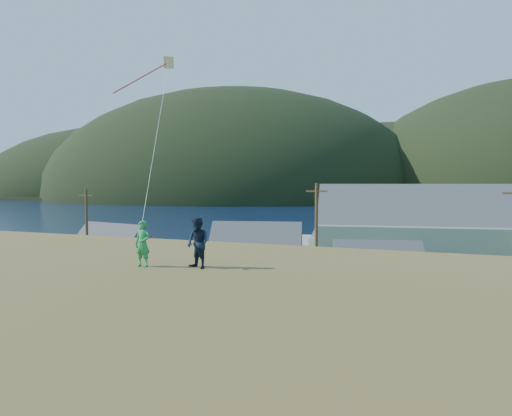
{
  "coord_description": "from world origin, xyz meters",
  "views": [
    {
      "loc": [
        8.39,
        -31.73,
        9.89
      ],
      "look_at": [
        0.95,
        -12.21,
        8.8
      ],
      "focal_mm": 32.0,
      "sensor_mm": 36.0,
      "label": 1
    }
  ],
  "objects": [
    {
      "name": "parked_cars",
      "position": [
        -7.35,
        20.87,
        0.85
      ],
      "size": [
        23.45,
        12.43,
        1.53
      ],
      "color": "navy",
      "rests_on": "waterfront_lot"
    },
    {
      "name": "kite_flyer_green",
      "position": [
        -0.31,
        -19.26,
        7.96
      ],
      "size": [
        0.56,
        0.37,
        1.51
      ],
      "primitive_type": "imported",
      "rotation": [
        0.0,
        0.0,
        -0.01
      ],
      "color": "#279047",
      "rests_on": "hillside"
    },
    {
      "name": "shed_white",
      "position": [
        4.42,
        8.11,
        2.33
      ],
      "size": [
        8.59,
        6.75,
        6.03
      ],
      "rotation": [
        0.0,
        0.0,
        0.26
      ],
      "color": "white",
      "rests_on": "waterfront_lot"
    },
    {
      "name": "ground",
      "position": [
        0.0,
        0.0,
        0.0
      ],
      "size": [
        900.0,
        900.0,
        0.0
      ],
      "primitive_type": "plane",
      "color": "#0A1638",
      "rests_on": "ground"
    },
    {
      "name": "lodge",
      "position": [
        14.18,
        18.57,
        4.59
      ],
      "size": [
        35.0,
        14.59,
        11.94
      ],
      "rotation": [
        0.0,
        0.0,
        0.15
      ],
      "color": "slate",
      "rests_on": "waterfront_lot"
    },
    {
      "name": "kite_flyer_navy",
      "position": [
        1.49,
        -18.86,
        8.01
      ],
      "size": [
        0.96,
        0.87,
        1.63
      ],
      "primitive_type": "imported",
      "rotation": [
        0.0,
        0.0,
        -0.38
      ],
      "color": "#121C31",
      "rests_on": "hillside"
    },
    {
      "name": "wharf",
      "position": [
        -6.0,
        40.0,
        0.45
      ],
      "size": [
        26.0,
        14.0,
        0.9
      ],
      "primitive_type": "cube",
      "color": "gray",
      "rests_on": "ground"
    },
    {
      "name": "far_shore",
      "position": [
        0.0,
        330.0,
        1.0
      ],
      "size": [
        900.0,
        320.0,
        2.0
      ],
      "primitive_type": "cube",
      "color": "black",
      "rests_on": "ground"
    },
    {
      "name": "kite_rig",
      "position": [
        -3.06,
        -13.45,
        15.29
      ],
      "size": [
        1.99,
        3.35,
        9.55
      ],
      "color": "beige",
      "rests_on": "ground"
    },
    {
      "name": "waterfront_lot",
      "position": [
        0.0,
        17.0,
        0.06
      ],
      "size": [
        72.0,
        36.0,
        0.12
      ],
      "primitive_type": "cube",
      "color": "#28282B",
      "rests_on": "ground"
    },
    {
      "name": "far_hills",
      "position": [
        35.59,
        279.38,
        2.0
      ],
      "size": [
        760.0,
        265.0,
        143.0
      ],
      "color": "black",
      "rests_on": "ground"
    },
    {
      "name": "shed_palegreen_far",
      "position": [
        -0.75,
        26.0,
        2.5
      ],
      "size": [
        10.76,
        7.74,
        6.52
      ],
      "rotation": [
        0.0,
        0.0,
        -0.25
      ],
      "color": "gray",
      "rests_on": "waterfront_lot"
    },
    {
      "name": "grass_strip",
      "position": [
        0.0,
        -2.0,
        0.05
      ],
      "size": [
        110.0,
        8.0,
        0.1
      ],
      "primitive_type": "cube",
      "color": "#4C3D19",
      "rests_on": "ground"
    },
    {
      "name": "shed_teal",
      "position": [
        -23.25,
        7.25,
        2.59
      ],
      "size": [
        9.85,
        7.81,
        6.93
      ],
      "rotation": [
        0.0,
        0.0,
        -0.21
      ],
      "color": "#2E676B",
      "rests_on": "waterfront_lot"
    },
    {
      "name": "shed_palegreen_near",
      "position": [
        -8.75,
        13.14,
        2.66
      ],
      "size": [
        10.81,
        8.08,
        7.06
      ],
      "rotation": [
        0.0,
        0.0,
        0.23
      ],
      "color": "gray",
      "rests_on": "waterfront_lot"
    },
    {
      "name": "utility_poles",
      "position": [
        -1.93,
        1.5,
        4.95
      ],
      "size": [
        34.68,
        0.24,
        9.85
      ],
      "color": "#47331E",
      "rests_on": "waterfront_lot"
    }
  ]
}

